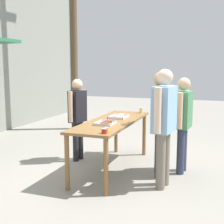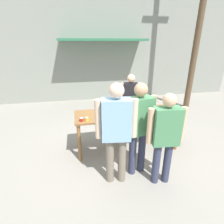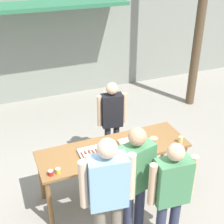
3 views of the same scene
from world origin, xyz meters
name	(u,v)px [view 1 (image 1 of 3)]	position (x,y,z in m)	size (l,w,h in m)	color
ground_plane	(112,169)	(0.00, 0.00, 0.00)	(24.00, 24.00, 0.00)	gray
serving_table	(112,127)	(0.00, 0.00, 0.77)	(2.30, 0.74, 0.88)	brown
food_tray_sausages	(105,123)	(-0.35, -0.01, 0.89)	(0.37, 0.29, 0.04)	silver
food_tray_buns	(119,117)	(0.32, -0.02, 0.90)	(0.42, 0.29, 0.06)	silver
condiment_jar_mustard	(104,131)	(-1.01, -0.25, 0.91)	(0.07, 0.07, 0.07)	#B22319
condiment_jar_ketchup	(106,130)	(-0.91, -0.25, 0.91)	(0.07, 0.07, 0.07)	gold
beer_cup	(141,110)	(1.01, -0.25, 0.93)	(0.07, 0.07, 0.10)	#DBC67A
person_server_behind_table	(78,112)	(0.30, 0.81, 0.94)	(0.52, 0.25, 1.57)	#232328
person_customer_holding_hotdog	(164,118)	(-0.48, -0.99, 1.05)	(0.66, 0.31, 1.77)	#756B5B
person_customer_with_cup	(183,117)	(0.28, -1.17, 0.96)	(0.62, 0.27, 1.62)	#333851
person_customer_waiting_in_line	(160,116)	(-0.05, -0.84, 1.02)	(0.63, 0.34, 1.72)	#333851
utility_pole	(73,6)	(3.01, 2.23, 3.45)	(1.10, 0.21, 6.71)	brown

